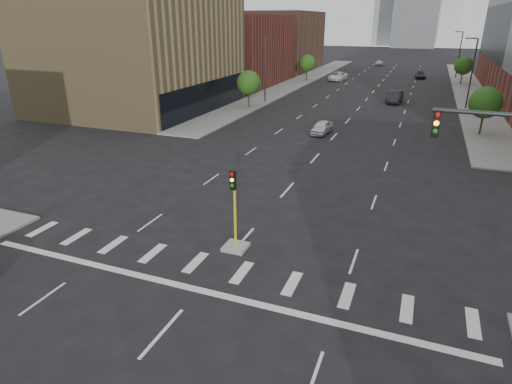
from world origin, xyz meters
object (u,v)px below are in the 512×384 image
Objects in this scene: car_mid_right at (395,97)px; median_traffic_signal at (235,232)px; car_far_left at (338,76)px; car_deep_right at (420,75)px; car_distant at (379,63)px; car_near_left at (322,127)px.

median_traffic_signal is at bearing -91.30° from car_mid_right.
car_far_left is at bearing 124.02° from car_mid_right.
car_far_left is (-8.42, 68.91, -0.16)m from median_traffic_signal.
car_mid_right is 1.13× the size of car_deep_right.
car_deep_right is 1.15× the size of car_distant.
median_traffic_signal is at bearing -101.13° from car_deep_right.
car_near_left reaches higher than car_deep_right.
car_near_left is at bearing -75.95° from car_far_left.
car_distant is (-2.73, 76.92, 0.01)m from car_near_left.
median_traffic_signal is 1.12× the size of car_near_left.
car_near_left is 0.67× the size of car_far_left.
car_far_left is at bearing -90.76° from car_distant.
median_traffic_signal is 0.75× the size of car_far_left.
car_mid_right reaches higher than car_distant.
car_near_left is at bearing 93.33° from median_traffic_signal.
car_mid_right reaches higher than car_deep_right.
car_distant is at bearing 107.77° from car_deep_right.
car_near_left is 76.97m from car_distant.
car_near_left is at bearing -100.92° from car_mid_right.
car_far_left reaches higher than car_distant.
median_traffic_signal reaches higher than car_mid_right.
car_far_left is at bearing 96.97° from median_traffic_signal.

